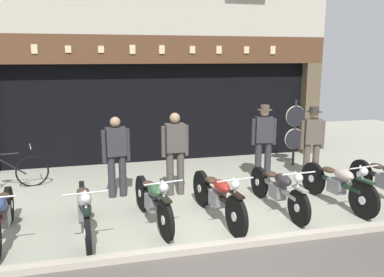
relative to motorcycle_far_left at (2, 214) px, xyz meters
name	(u,v)px	position (x,y,z in m)	size (l,w,h in m)	color
shop_facade	(152,89)	(3.21, 5.79, 1.39)	(9.36, 4.42, 6.86)	black
motorcycle_far_left	(2,214)	(0.00, 0.00, 0.00)	(0.62, 1.99, 0.91)	black
motorcycle_left	(85,209)	(1.22, -0.09, 0.01)	(0.62, 2.09, 0.92)	black
motorcycle_center_left	(153,200)	(2.33, 0.03, 0.01)	(0.62, 1.96, 0.92)	black
motorcycle_center	(218,196)	(3.43, -0.08, 0.02)	(0.62, 2.11, 0.94)	black
motorcycle_center_right	(278,189)	(4.64, 0.07, 0.00)	(0.62, 2.07, 0.90)	black
motorcycle_right	(337,184)	(5.83, 0.01, 0.01)	(0.62, 2.02, 0.93)	black
salesman_left	(116,153)	(1.84, 1.55, 0.48)	(0.56, 0.27, 1.63)	#2D2D33
shopkeeper_center	(175,150)	(2.99, 1.38, 0.52)	(0.56, 0.25, 1.69)	#47423D
salesman_right	(264,139)	(5.15, 1.88, 0.54)	(0.55, 0.33, 1.72)	#2D2D33
assistant_far_right	(312,139)	(6.29, 1.72, 0.51)	(0.55, 0.35, 1.67)	brown
tyre_sign_pole	(295,128)	(6.43, 2.80, 0.56)	(0.54, 0.07, 1.71)	#232328
advert_board_near	(111,101)	(1.90, 4.22, 1.23)	(0.67, 0.03, 1.09)	silver
advert_board_far	(73,104)	(0.97, 4.22, 1.19)	(0.75, 0.03, 1.06)	beige
leaning_bicycle	(6,173)	(-0.42, 2.58, -0.05)	(1.70, 0.51, 0.93)	black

